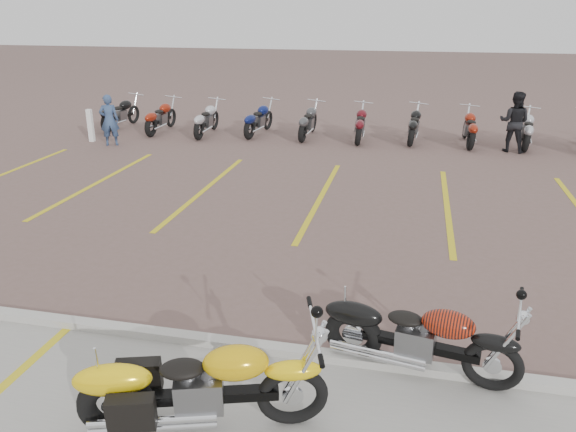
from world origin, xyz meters
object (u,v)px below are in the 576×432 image
(person_b, at_px, (514,122))
(bollard, at_px, (91,125))
(person_a, at_px, (109,120))
(flame_cruiser, at_px, (416,338))
(yellow_cruiser, at_px, (198,388))

(person_b, height_order, bollard, person_b)
(person_a, bearing_deg, bollard, -45.87)
(flame_cruiser, distance_m, bollard, 14.10)
(yellow_cruiser, relative_size, flame_cruiser, 1.06)
(yellow_cruiser, xyz_separation_m, flame_cruiser, (2.03, 1.42, -0.04))
(flame_cruiser, height_order, person_b, person_b)
(bollard, bearing_deg, person_a, -21.66)
(person_b, bearing_deg, person_a, 27.08)
(flame_cruiser, height_order, bollard, bollard)
(yellow_cruiser, distance_m, bollard, 13.87)
(person_a, bearing_deg, flame_cruiser, 109.45)
(bollard, bearing_deg, person_b, 6.78)
(flame_cruiser, distance_m, person_a, 13.25)
(yellow_cruiser, distance_m, flame_cruiser, 2.48)
(flame_cruiser, bearing_deg, person_a, 143.83)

